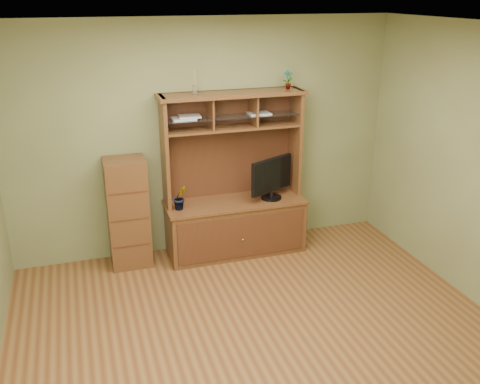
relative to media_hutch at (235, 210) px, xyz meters
name	(u,v)px	position (x,y,z in m)	size (l,w,h in m)	color
room	(264,199)	(-0.27, -1.73, 0.83)	(4.54, 4.04, 2.74)	#5B331A
media_hutch	(235,210)	(0.00, 0.00, 0.00)	(1.66, 0.61, 1.90)	#402212
monitor	(272,178)	(0.43, -0.08, 0.39)	(0.58, 0.32, 0.49)	black
orchid_plant	(180,197)	(-0.66, -0.08, 0.27)	(0.16, 0.13, 0.28)	#2C6021
top_plant	(288,80)	(0.66, 0.08, 1.48)	(0.11, 0.08, 0.21)	#286021
reed_diffuser	(195,85)	(-0.42, 0.08, 1.48)	(0.05, 0.05, 0.26)	silver
magazines	(211,116)	(-0.25, 0.08, 1.13)	(1.13, 0.20, 0.04)	#B7B7BC
side_cabinet	(128,213)	(-1.23, 0.05, 0.10)	(0.45, 0.41, 1.25)	#402212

